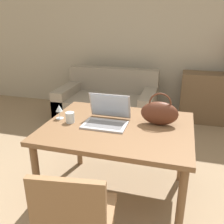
# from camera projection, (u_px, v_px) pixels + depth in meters

# --- Properties ---
(wall_back) EXTENTS (10.00, 0.06, 2.70)m
(wall_back) POSITION_uv_depth(u_px,v_px,m) (164.00, 35.00, 4.20)
(wall_back) COLOR #BCB29E
(wall_back) RESTS_ON ground_plane
(dining_table) EXTENTS (1.27, 0.99, 0.75)m
(dining_table) POSITION_uv_depth(u_px,v_px,m) (118.00, 134.00, 2.19)
(dining_table) COLOR brown
(dining_table) RESTS_ON ground_plane
(chair) EXTENTS (0.50, 0.50, 0.88)m
(chair) POSITION_uv_depth(u_px,v_px,m) (75.00, 218.00, 1.49)
(chair) COLOR olive
(chair) RESTS_ON ground_plane
(couch) EXTENTS (1.54, 0.94, 0.82)m
(couch) POSITION_uv_depth(u_px,v_px,m) (108.00, 104.00, 4.12)
(couch) COLOR gray
(couch) RESTS_ON ground_plane
(sideboard) EXTENTS (1.21, 0.40, 0.80)m
(sideboard) POSITION_uv_depth(u_px,v_px,m) (219.00, 99.00, 3.99)
(sideboard) COLOR brown
(sideboard) RESTS_ON ground_plane
(laptop) EXTENTS (0.38, 0.32, 0.25)m
(laptop) POSITION_uv_depth(u_px,v_px,m) (107.00, 116.00, 2.20)
(laptop) COLOR #ADADB2
(laptop) RESTS_ON dining_table
(drinking_glass) EXTENTS (0.08, 0.08, 0.09)m
(drinking_glass) POSITION_uv_depth(u_px,v_px,m) (70.00, 117.00, 2.21)
(drinking_glass) COLOR silver
(drinking_glass) RESTS_ON dining_table
(wine_glass) EXTENTS (0.07, 0.07, 0.13)m
(wine_glass) POSITION_uv_depth(u_px,v_px,m) (59.00, 109.00, 2.28)
(wine_glass) COLOR silver
(wine_glass) RESTS_ON dining_table
(handbag) EXTENTS (0.32, 0.13, 0.29)m
(handbag) POSITION_uv_depth(u_px,v_px,m) (159.00, 113.00, 2.15)
(handbag) COLOR #592D1E
(handbag) RESTS_ON dining_table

